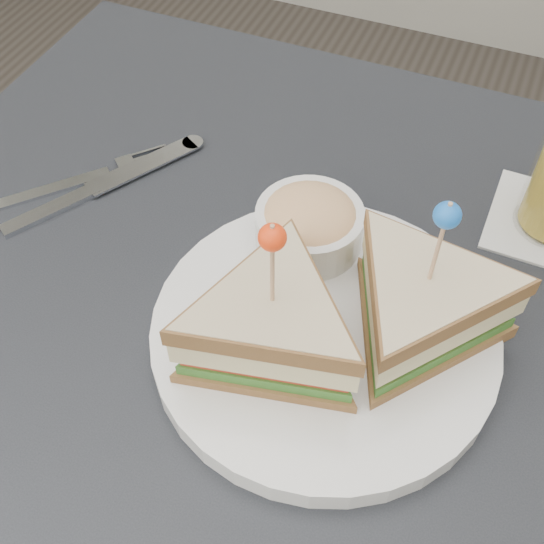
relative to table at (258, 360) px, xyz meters
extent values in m
cube|color=black|center=(0.00, 0.00, 0.06)|extent=(0.80, 0.80, 0.03)
cylinder|color=black|center=(-0.35, 0.35, -0.31)|extent=(0.04, 0.04, 0.72)
cylinder|color=white|center=(0.06, 0.00, 0.08)|extent=(0.36, 0.36, 0.02)
cylinder|color=white|center=(0.06, 0.00, 0.10)|extent=(0.36, 0.36, 0.01)
cylinder|color=tan|center=(0.03, -0.05, 0.20)|extent=(0.00, 0.00, 0.09)
sphere|color=#F6390F|center=(0.03, -0.05, 0.23)|extent=(0.02, 0.02, 0.02)
cylinder|color=tan|center=(0.13, 0.02, 0.20)|extent=(0.00, 0.00, 0.09)
sphere|color=blue|center=(0.13, 0.02, 0.23)|extent=(0.02, 0.02, 0.02)
cylinder|color=white|center=(0.02, 0.08, 0.11)|extent=(0.12, 0.12, 0.04)
ellipsoid|color=#E0B772|center=(0.02, 0.08, 0.13)|extent=(0.11, 0.11, 0.04)
cube|color=silver|center=(-0.25, 0.06, 0.08)|extent=(0.09, 0.10, 0.00)
cube|color=silver|center=(-0.20, 0.12, 0.08)|extent=(0.03, 0.03, 0.00)
cube|color=silver|center=(-0.23, 0.04, 0.08)|extent=(0.07, 0.10, 0.01)
cube|color=silver|center=(-0.18, 0.12, 0.08)|extent=(0.08, 0.12, 0.00)
cylinder|color=silver|center=(-0.15, 0.18, 0.08)|extent=(0.03, 0.03, 0.00)
camera|label=1|loc=(0.14, -0.32, 0.56)|focal=45.00mm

